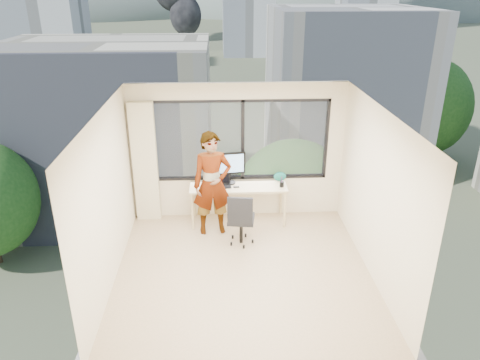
{
  "coord_description": "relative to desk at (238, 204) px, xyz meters",
  "views": [
    {
      "loc": [
        -0.36,
        -6.09,
        4.25
      ],
      "look_at": [
        0.0,
        1.0,
        1.15
      ],
      "focal_mm": 34.25,
      "sensor_mm": 36.0,
      "label": 1
    }
  ],
  "objects": [
    {
      "name": "floor",
      "position": [
        0.0,
        -1.66,
        -0.38
      ],
      "size": [
        4.0,
        4.0,
        0.01
      ],
      "primitive_type": "cube",
      "color": "tan",
      "rests_on": "ground"
    },
    {
      "name": "cellphone",
      "position": [
        -0.04,
        -0.08,
        0.38
      ],
      "size": [
        0.11,
        0.06,
        0.01
      ],
      "primitive_type": "cube",
      "rotation": [
        0.0,
        0.0,
        0.05
      ],
      "color": "black",
      "rests_on": "desk"
    },
    {
      "name": "hill_a",
      "position": [
        -120.0,
        318.34,
        -14.38
      ],
      "size": [
        288.0,
        216.0,
        90.0
      ],
      "primitive_type": "ellipsoid",
      "color": "slate",
      "rests_on": "exterior_ground"
    },
    {
      "name": "far_tower_d",
      "position": [
        -60.0,
        148.34,
        -3.38
      ],
      "size": [
        16.0,
        14.0,
        22.0
      ],
      "primitive_type": "cube",
      "color": "silver",
      "rests_on": "exterior_ground"
    },
    {
      "name": "laptop",
      "position": [
        -0.3,
        -0.02,
        0.48
      ],
      "size": [
        0.36,
        0.38,
        0.21
      ],
      "primitive_type": null,
      "rotation": [
        0.0,
        0.0,
        0.1
      ],
      "color": "black",
      "rests_on": "desk"
    },
    {
      "name": "near_bldg_b",
      "position": [
        12.0,
        36.34,
        -6.38
      ],
      "size": [
        14.0,
        13.0,
        16.0
      ],
      "primitive_type": "cube",
      "color": "silver",
      "rests_on": "exterior_ground"
    },
    {
      "name": "ceiling",
      "position": [
        0.0,
        -1.66,
        2.23
      ],
      "size": [
        4.0,
        4.0,
        0.01
      ],
      "primitive_type": "cube",
      "color": "white",
      "rests_on": "ground"
    },
    {
      "name": "desk",
      "position": [
        0.0,
        0.0,
        0.0
      ],
      "size": [
        1.8,
        0.6,
        0.75
      ],
      "primitive_type": "cube",
      "color": "beige",
      "rests_on": "floor"
    },
    {
      "name": "tree_c",
      "position": [
        22.0,
        38.34,
        -9.38
      ],
      "size": [
        8.4,
        8.4,
        10.0
      ],
      "primitive_type": null,
      "color": "#24541C",
      "rests_on": "exterior_ground"
    },
    {
      "name": "pen_cup",
      "position": [
        0.8,
        -0.1,
        0.43
      ],
      "size": [
        0.09,
        0.09,
        0.1
      ],
      "primitive_type": "cylinder",
      "rotation": [
        0.0,
        0.0,
        -0.2
      ],
      "color": "black",
      "rests_on": "desk"
    },
    {
      "name": "far_tower_a",
      "position": [
        -35.0,
        93.34,
        -0.38
      ],
      "size": [
        14.0,
        14.0,
        28.0
      ],
      "primitive_type": "cube",
      "color": "silver",
      "rests_on": "exterior_ground"
    },
    {
      "name": "wall_left",
      "position": [
        -2.0,
        -1.66,
        0.93
      ],
      "size": [
        0.01,
        4.0,
        2.6
      ],
      "primitive_type": "cube",
      "color": "beige",
      "rests_on": "ground"
    },
    {
      "name": "person",
      "position": [
        -0.48,
        -0.35,
        0.57
      ],
      "size": [
        0.75,
        0.55,
        1.9
      ],
      "primitive_type": "imported",
      "rotation": [
        0.0,
        0.0,
        0.15
      ],
      "color": "#2D2D33",
      "rests_on": "floor"
    },
    {
      "name": "handbag",
      "position": [
        0.8,
        0.18,
        0.47
      ],
      "size": [
        0.26,
        0.17,
        0.18
      ],
      "primitive_type": "ellipsoid",
      "rotation": [
        0.0,
        0.0,
        -0.24
      ],
      "color": "#0D5248",
      "rests_on": "desk"
    },
    {
      "name": "chair",
      "position": [
        0.01,
        -0.78,
        0.12
      ],
      "size": [
        0.57,
        0.57,
        0.99
      ],
      "primitive_type": null,
      "rotation": [
        0.0,
        0.0,
        -0.14
      ],
      "color": "black",
      "rests_on": "floor"
    },
    {
      "name": "window_wall",
      "position": [
        0.05,
        0.34,
        1.15
      ],
      "size": [
        3.3,
        0.16,
        1.55
      ],
      "primitive_type": null,
      "color": "black",
      "rests_on": "ground"
    },
    {
      "name": "tree_b",
      "position": [
        4.0,
        16.34,
        -9.88
      ],
      "size": [
        7.6,
        7.6,
        9.0
      ],
      "primitive_type": null,
      "color": "#24541C",
      "rests_on": "exterior_ground"
    },
    {
      "name": "monitor",
      "position": [
        -0.17,
        0.13,
        0.68
      ],
      "size": [
        0.63,
        0.22,
        0.62
      ],
      "primitive_type": null,
      "rotation": [
        0.0,
        0.0,
        0.14
      ],
      "color": "black",
      "rests_on": "desk"
    },
    {
      "name": "game_console",
      "position": [
        -0.4,
        0.26,
        0.41
      ],
      "size": [
        0.38,
        0.35,
        0.07
      ],
      "primitive_type": "cube",
      "rotation": [
        0.0,
        0.0,
        0.36
      ],
      "color": "white",
      "rests_on": "desk"
    },
    {
      "name": "wall_right",
      "position": [
        2.0,
        -1.66,
        0.93
      ],
      "size": [
        0.01,
        4.0,
        2.6
      ],
      "primitive_type": "cube",
      "color": "beige",
      "rests_on": "ground"
    },
    {
      "name": "hill_b",
      "position": [
        100.0,
        318.34,
        -14.38
      ],
      "size": [
        300.0,
        220.0,
        96.0
      ],
      "primitive_type": "ellipsoid",
      "color": "slate",
      "rests_on": "exterior_ground"
    },
    {
      "name": "exterior_ground",
      "position": [
        0.0,
        118.34,
        -14.38
      ],
      "size": [
        400.0,
        400.0,
        0.04
      ],
      "primitive_type": "cube",
      "color": "#515B3D",
      "rests_on": "ground"
    },
    {
      "name": "curtain",
      "position": [
        -1.72,
        0.22,
        0.77
      ],
      "size": [
        0.45,
        0.14,
        2.3
      ],
      "primitive_type": "cube",
      "color": "beige",
      "rests_on": "floor"
    },
    {
      "name": "wall_front",
      "position": [
        0.0,
        -3.66,
        0.93
      ],
      "size": [
        4.0,
        0.01,
        2.6
      ],
      "primitive_type": "cube",
      "color": "beige",
      "rests_on": "ground"
    },
    {
      "name": "near_bldg_a",
      "position": [
        -9.0,
        28.34,
        -7.38
      ],
      "size": [
        16.0,
        12.0,
        14.0
      ],
      "primitive_type": "cube",
      "color": "beige",
      "rests_on": "exterior_ground"
    }
  ]
}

